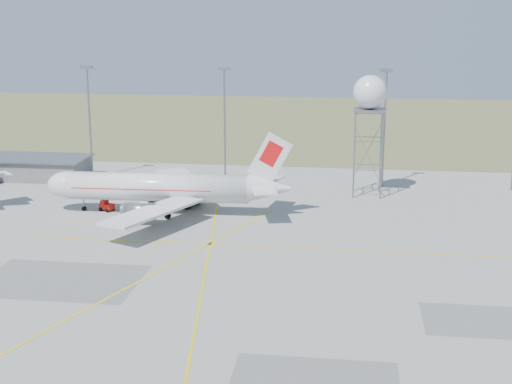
# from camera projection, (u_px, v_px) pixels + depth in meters

# --- Properties ---
(ground) EXTENTS (400.00, 400.00, 0.00)m
(ground) POSITION_uv_depth(u_px,v_px,m) (206.00, 351.00, 64.35)
(ground) COLOR #9FA09A
(ground) RESTS_ON ground
(grass_strip) EXTENTS (400.00, 120.00, 0.03)m
(grass_strip) POSITION_uv_depth(u_px,v_px,m) (307.00, 122.00, 198.88)
(grass_strip) COLOR #61693A
(grass_strip) RESTS_ON ground
(building_grey) EXTENTS (19.00, 10.00, 3.90)m
(building_grey) POSITION_uv_depth(u_px,v_px,m) (36.00, 168.00, 131.20)
(building_grey) COLOR slate
(building_grey) RESTS_ON ground
(mast_a) EXTENTS (2.20, 0.50, 20.50)m
(mast_a) POSITION_uv_depth(u_px,v_px,m) (89.00, 113.00, 129.36)
(mast_a) COLOR slate
(mast_a) RESTS_ON ground
(mast_b) EXTENTS (2.20, 0.50, 20.50)m
(mast_b) POSITION_uv_depth(u_px,v_px,m) (225.00, 115.00, 126.12)
(mast_b) COLOR slate
(mast_b) RESTS_ON ground
(mast_c) EXTENTS (2.20, 0.50, 20.50)m
(mast_c) POSITION_uv_depth(u_px,v_px,m) (385.00, 118.00, 122.49)
(mast_c) COLOR slate
(mast_c) RESTS_ON ground
(airliner_main) EXTENTS (37.72, 36.68, 12.83)m
(airliner_main) POSITION_uv_depth(u_px,v_px,m) (162.00, 188.00, 107.66)
(airliner_main) COLOR silver
(airliner_main) RESTS_ON ground
(radar_tower) EXTENTS (5.51, 5.51, 19.95)m
(radar_tower) POSITION_uv_depth(u_px,v_px,m) (369.00, 129.00, 116.81)
(radar_tower) COLOR slate
(radar_tower) RESTS_ON ground
(fire_truck) EXTENTS (10.28, 6.25, 3.90)m
(fire_truck) POSITION_uv_depth(u_px,v_px,m) (175.00, 193.00, 113.10)
(fire_truck) COLOR gold
(fire_truck) RESTS_ON ground
(baggage_tug) EXTENTS (2.43, 2.26, 1.61)m
(baggage_tug) POSITION_uv_depth(u_px,v_px,m) (107.00, 207.00, 109.76)
(baggage_tug) COLOR #BA140D
(baggage_tug) RESTS_ON ground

